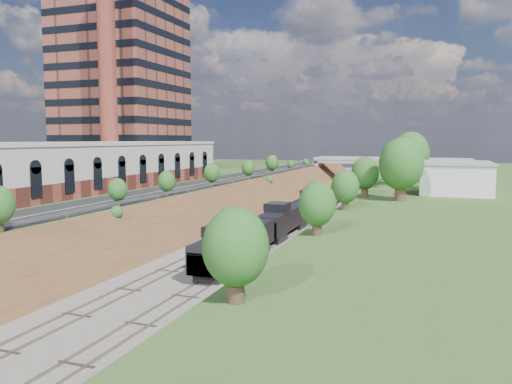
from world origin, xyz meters
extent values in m
plane|color=#6B665B|center=(0.00, 0.00, 0.00)|extent=(400.00, 400.00, 0.00)
cube|color=#3E5E26|center=(-33.00, 60.00, 2.50)|extent=(44.00, 180.00, 5.00)
cube|color=brown|center=(-11.00, 60.00, 0.00)|extent=(10.00, 180.00, 10.00)
cube|color=brown|center=(11.00, 60.00, 0.00)|extent=(10.00, 180.00, 10.00)
cube|color=gray|center=(-2.60, 60.00, 0.09)|extent=(1.58, 180.00, 0.18)
cube|color=gray|center=(2.60, 60.00, 0.09)|extent=(1.58, 180.00, 0.18)
cube|color=black|center=(-15.50, 60.00, 5.05)|extent=(8.00, 180.00, 0.10)
cube|color=#99999E|center=(-11.40, 60.00, 5.55)|extent=(0.06, 171.00, 0.30)
cube|color=brown|center=(-28.00, 38.00, 6.10)|extent=(14.00, 62.00, 2.20)
cube|color=beige|center=(-28.00, 38.00, 9.35)|extent=(14.00, 62.00, 4.30)
cube|color=beige|center=(-28.00, 38.00, 11.75)|extent=(14.30, 62.30, 0.50)
cube|color=brown|center=(-44.00, 72.00, 27.00)|extent=(22.00, 22.00, 44.00)
cylinder|color=brown|center=(-36.00, 56.00, 25.00)|extent=(3.20, 3.20, 40.00)
cube|color=gray|center=(-11.50, 122.00, 3.10)|extent=(1.50, 8.00, 6.20)
cube|color=gray|center=(11.50, 122.00, 3.10)|extent=(1.50, 8.00, 6.20)
cube|color=gray|center=(0.00, 122.00, 6.20)|extent=(24.00, 8.00, 1.00)
cube|color=gray|center=(0.00, 118.00, 7.00)|extent=(24.00, 0.30, 0.80)
cube|color=gray|center=(0.00, 126.00, 7.00)|extent=(24.00, 0.30, 0.80)
cube|color=silver|center=(23.50, 52.00, 7.00)|extent=(9.00, 12.00, 4.00)
cube|color=silver|center=(23.00, 74.00, 6.80)|extent=(8.00, 10.00, 3.60)
cylinder|color=#473323|center=(17.00, 40.00, 6.31)|extent=(1.30, 1.30, 2.62)
ellipsoid|color=#215B20|center=(17.00, 40.00, 9.46)|extent=(5.25, 5.25, 6.30)
cylinder|color=#473323|center=(-11.80, 20.00, 5.61)|extent=(0.66, 0.66, 1.22)
ellipsoid|color=#215B20|center=(-11.80, 20.00, 7.08)|extent=(2.45, 2.45, 2.94)
cube|color=black|center=(2.60, 17.86, 0.45)|extent=(2.40, 4.00, 0.90)
cube|color=black|center=(2.60, 22.98, 2.14)|extent=(2.71, 16.24, 2.49)
cube|color=black|center=(2.60, 16.36, 1.80)|extent=(2.49, 3.00, 1.80)
cube|color=silver|center=(2.60, 16.36, 2.80)|extent=(2.49, 3.00, 0.15)
cube|color=black|center=(2.60, 19.36, 4.10)|extent=(2.65, 3.10, 0.90)
cube|color=black|center=(2.60, 40.22, 2.14)|extent=(2.71, 16.24, 2.49)
cube|color=black|center=(2.60, 57.46, 2.14)|extent=(2.71, 16.24, 2.49)
cube|color=brown|center=(2.60, 124.72, 2.52)|extent=(2.71, 116.28, 3.25)
camera|label=1|loc=(20.81, -21.90, 12.33)|focal=35.00mm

